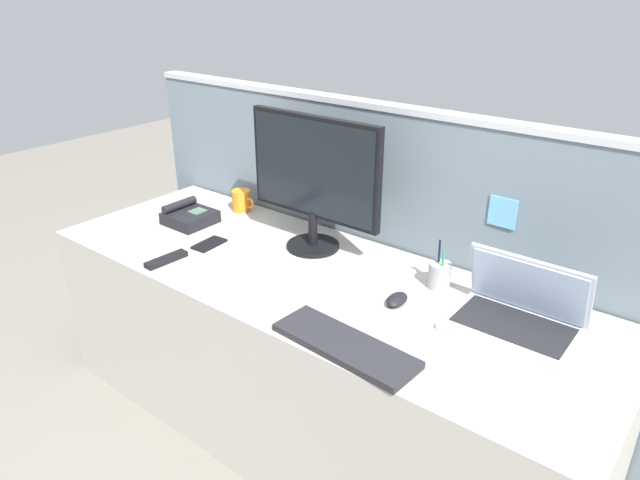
# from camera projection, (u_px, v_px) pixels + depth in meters

# --- Properties ---
(ground_plane) EXTENTS (10.00, 10.00, 0.00)m
(ground_plane) POSITION_uv_depth(u_px,v_px,m) (313.00, 424.00, 2.39)
(ground_plane) COLOR slate
(desk) EXTENTS (2.19, 0.76, 0.71)m
(desk) POSITION_uv_depth(u_px,v_px,m) (312.00, 354.00, 2.24)
(desk) COLOR #ADA89E
(desk) RESTS_ON ground_plane
(cubicle_divider) EXTENTS (2.48, 0.07, 1.26)m
(cubicle_divider) POSITION_uv_depth(u_px,v_px,m) (374.00, 253.00, 2.42)
(cubicle_divider) COLOR slate
(cubicle_divider) RESTS_ON ground_plane
(desktop_monitor) EXTENTS (0.59, 0.21, 0.53)m
(desktop_monitor) POSITION_uv_depth(u_px,v_px,m) (314.00, 175.00, 2.18)
(desktop_monitor) COLOR black
(desktop_monitor) RESTS_ON desk
(laptop) EXTENTS (0.38, 0.27, 0.22)m
(laptop) POSITION_uv_depth(u_px,v_px,m) (518.00, 312.00, 1.76)
(laptop) COLOR #B2B5BC
(laptop) RESTS_ON desk
(desk_phone) EXTENTS (0.19, 0.19, 0.09)m
(desk_phone) POSITION_uv_depth(u_px,v_px,m) (189.00, 216.00, 2.52)
(desk_phone) COLOR black
(desk_phone) RESTS_ON desk
(keyboard_main) EXTENTS (0.46, 0.18, 0.02)m
(keyboard_main) POSITION_uv_depth(u_px,v_px,m) (345.00, 345.00, 1.68)
(keyboard_main) COLOR #232328
(keyboard_main) RESTS_ON desk
(computer_mouse_right_hand) EXTENTS (0.07, 0.10, 0.03)m
(computer_mouse_right_hand) POSITION_uv_depth(u_px,v_px,m) (397.00, 299.00, 1.90)
(computer_mouse_right_hand) COLOR black
(computer_mouse_right_hand) RESTS_ON desk
(pen_cup) EXTENTS (0.08, 0.08, 0.18)m
(pen_cup) POSITION_uv_depth(u_px,v_px,m) (439.00, 275.00, 1.99)
(pen_cup) COLOR #99999E
(pen_cup) RESTS_ON desk
(cell_phone_white_slab) EXTENTS (0.13, 0.16, 0.01)m
(cell_phone_white_slab) POSITION_uv_depth(u_px,v_px,m) (139.00, 216.00, 2.59)
(cell_phone_white_slab) COLOR silver
(cell_phone_white_slab) RESTS_ON desk
(cell_phone_silver_slab) EXTENTS (0.11, 0.15, 0.01)m
(cell_phone_silver_slab) POSITION_uv_depth(u_px,v_px,m) (202.00, 197.00, 2.81)
(cell_phone_silver_slab) COLOR #B7BAC1
(cell_phone_silver_slab) RESTS_ON desk
(cell_phone_black_slab) EXTENTS (0.08, 0.14, 0.01)m
(cell_phone_black_slab) POSITION_uv_depth(u_px,v_px,m) (209.00, 244.00, 2.32)
(cell_phone_black_slab) COLOR black
(cell_phone_black_slab) RESTS_ON desk
(tv_remote) EXTENTS (0.06, 0.17, 0.02)m
(tv_remote) POSITION_uv_depth(u_px,v_px,m) (166.00, 259.00, 2.18)
(tv_remote) COLOR black
(tv_remote) RESTS_ON desk
(coffee_mug) EXTENTS (0.12, 0.09, 0.10)m
(coffee_mug) POSITION_uv_depth(u_px,v_px,m) (242.00, 201.00, 2.65)
(coffee_mug) COLOR orange
(coffee_mug) RESTS_ON desk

